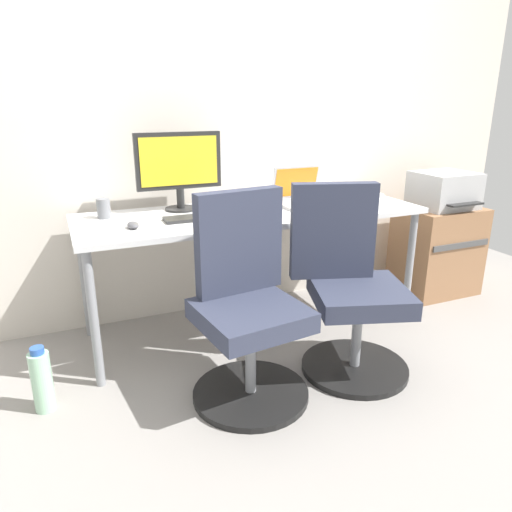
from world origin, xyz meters
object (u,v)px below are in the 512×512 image
(desktop_monitor, at_px, (179,166))
(open_laptop, at_px, (302,195))
(coffee_mug, at_px, (360,195))
(office_chair_left, at_px, (247,308))
(side_cabinet, at_px, (436,250))
(office_chair_right, at_px, (349,290))
(water_bottle_on_floor, at_px, (42,380))
(printer, at_px, (444,190))

(desktop_monitor, xyz_separation_m, open_laptop, (0.71, -0.13, -0.20))
(coffee_mug, bearing_deg, office_chair_left, -150.70)
(side_cabinet, bearing_deg, office_chair_right, -151.85)
(office_chair_right, height_order, water_bottle_on_floor, office_chair_right)
(office_chair_left, distance_m, open_laptop, 0.97)
(office_chair_right, bearing_deg, water_bottle_on_floor, 171.57)
(printer, height_order, desktop_monitor, desktop_monitor)
(side_cabinet, bearing_deg, open_laptop, 178.00)
(office_chair_right, xyz_separation_m, coffee_mug, (0.42, 0.55, 0.34))
(side_cabinet, height_order, printer, printer)
(side_cabinet, relative_size, water_bottle_on_floor, 1.98)
(printer, bearing_deg, side_cabinet, 90.00)
(open_laptop, bearing_deg, coffee_mug, -17.21)
(office_chair_right, xyz_separation_m, printer, (1.15, 0.62, 0.31))
(desktop_monitor, distance_m, open_laptop, 0.74)
(desktop_monitor, height_order, open_laptop, desktop_monitor)
(side_cabinet, bearing_deg, desktop_monitor, 174.56)
(desktop_monitor, xyz_separation_m, coffee_mug, (1.05, -0.24, -0.20))
(printer, xyz_separation_m, open_laptop, (-1.08, 0.04, 0.04))
(office_chair_left, xyz_separation_m, coffee_mug, (0.97, 0.55, 0.34))
(open_laptop, xyz_separation_m, coffee_mug, (0.35, -0.11, -0.01))
(office_chair_left, relative_size, desktop_monitor, 1.96)
(office_chair_right, height_order, desktop_monitor, desktop_monitor)
(side_cabinet, distance_m, open_laptop, 1.18)
(office_chair_left, relative_size, office_chair_right, 1.00)
(office_chair_right, xyz_separation_m, side_cabinet, (1.15, 0.62, -0.12))
(printer, height_order, water_bottle_on_floor, printer)
(side_cabinet, height_order, coffee_mug, coffee_mug)
(office_chair_right, height_order, open_laptop, open_laptop)
(office_chair_left, relative_size, open_laptop, 3.03)
(printer, bearing_deg, open_laptop, 177.95)
(desktop_monitor, distance_m, coffee_mug, 1.10)
(office_chair_right, xyz_separation_m, water_bottle_on_floor, (-1.44, 0.21, -0.28))
(water_bottle_on_floor, distance_m, open_laptop, 1.70)
(printer, bearing_deg, office_chair_left, -160.17)
(side_cabinet, distance_m, printer, 0.43)
(side_cabinet, xyz_separation_m, coffee_mug, (-0.73, -0.07, 0.46))
(water_bottle_on_floor, bearing_deg, open_laptop, 16.30)
(printer, relative_size, coffee_mug, 4.35)
(open_laptop, bearing_deg, water_bottle_on_floor, -163.70)
(side_cabinet, distance_m, water_bottle_on_floor, 2.63)
(open_laptop, relative_size, coffee_mug, 3.37)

